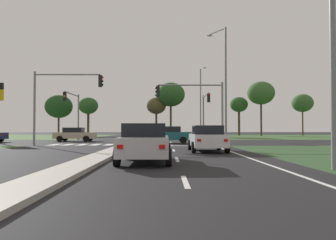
{
  "coord_description": "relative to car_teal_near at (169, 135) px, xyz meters",
  "views": [
    {
      "loc": [
        3.0,
        -2.86,
        1.34
      ],
      "look_at": [
        3.22,
        26.95,
        2.16
      ],
      "focal_mm": 34.77,
      "sensor_mm": 36.0,
      "label": 1
    }
  ],
  "objects": [
    {
      "name": "street_lamp_third",
      "position": [
        5.23,
        20.38,
        5.19
      ],
      "size": [
        0.83,
        2.0,
        10.91
      ],
      "color": "gray",
      "rests_on": "ground"
    },
    {
      "name": "crosswalk_bar_fifth",
      "position": [
        -5.12,
        -2.94,
        -0.8
      ],
      "size": [
        0.7,
        2.8,
        0.01
      ],
      "primitive_type": "cube",
      "color": "silver",
      "rests_on": "ground"
    },
    {
      "name": "car_silver_third",
      "position": [
        -1.14,
        -17.54,
        -0.01
      ],
      "size": [
        2.07,
        4.47,
        1.55
      ],
      "color": "#B7B7BC",
      "rests_on": "ground"
    },
    {
      "name": "edge_line_right",
      "position": [
        3.53,
        -15.74,
        -0.8
      ],
      "size": [
        0.14,
        24.0,
        0.01
      ],
      "primitive_type": "cube",
      "color": "silver",
      "rests_on": "ground"
    },
    {
      "name": "treeline_second",
      "position": [
        -15.38,
        32.61,
        4.98
      ],
      "size": [
        3.78,
        3.78,
        7.46
      ],
      "color": "#423323",
      "rests_on": "ground"
    },
    {
      "name": "treeline_near",
      "position": [
        -21.58,
        34.0,
        4.98
      ],
      "size": [
        5.38,
        5.38,
        8.08
      ],
      "color": "#423323",
      "rests_on": "ground"
    },
    {
      "name": "lane_dash_fifth",
      "position": [
        0.18,
        1.67,
        -0.8
      ],
      "size": [
        0.14,
        2.0,
        0.01
      ],
      "primitive_type": "cube",
      "color": "silver",
      "rests_on": "ground"
    },
    {
      "name": "car_blue_fourth",
      "position": [
        -5.62,
        26.94,
        -0.01
      ],
      "size": [
        2.1,
        4.37,
        1.54
      ],
      "rotation": [
        0.0,
        0.0,
        3.14
      ],
      "color": "navy",
      "rests_on": "ground"
    },
    {
      "name": "crosswalk_bar_fourth",
      "position": [
        -6.27,
        -2.94,
        -0.8
      ],
      "size": [
        0.7,
        2.8,
        0.01
      ],
      "primitive_type": "cube",
      "color": "silver",
      "rests_on": "ground"
    },
    {
      "name": "lane_dash_second",
      "position": [
        0.18,
        -16.33,
        -0.8
      ],
      "size": [
        0.14,
        2.0,
        0.01
      ],
      "primitive_type": "cube",
      "color": "silver",
      "rests_on": "ground"
    },
    {
      "name": "pedestrian_at_median",
      "position": [
        -3.48,
        13.99,
        0.49
      ],
      "size": [
        0.34,
        0.34,
        1.89
      ],
      "rotation": [
        0.0,
        0.0,
        1.33
      ],
      "color": "#335184",
      "rests_on": "median_island_far"
    },
    {
      "name": "traffic_signal_far_left",
      "position": [
        -10.92,
        6.73,
        3.07
      ],
      "size": [
        0.32,
        5.72,
        5.53
      ],
      "color": "gray",
      "rests_on": "ground"
    },
    {
      "name": "car_teal_near",
      "position": [
        0.0,
        0.0,
        0.0
      ],
      "size": [
        4.16,
        1.96,
        1.57
      ],
      "rotation": [
        0.0,
        0.0,
        1.57
      ],
      "color": "#19565B",
      "rests_on": "ground"
    },
    {
      "name": "traffic_signal_far_right",
      "position": [
        4.28,
        6.95,
        2.99
      ],
      "size": [
        0.32,
        5.16,
        5.45
      ],
      "color": "gray",
      "rests_on": "ground"
    },
    {
      "name": "stop_bar_near",
      "position": [
        0.48,
        -4.74,
        -0.8
      ],
      "size": [
        6.4,
        0.5,
        0.01
      ],
      "primitive_type": "cube",
      "color": "silver",
      "rests_on": "ground"
    },
    {
      "name": "grass_verge_far_left",
      "position": [
        -28.82,
        26.76,
        -0.8
      ],
      "size": [
        35.0,
        35.0,
        0.01
      ],
      "primitive_type": "cube",
      "color": "#476B38",
      "rests_on": "ground"
    },
    {
      "name": "treeline_fifth",
      "position": [
        14.67,
        35.6,
        5.42
      ],
      "size": [
        3.6,
        3.6,
        7.86
      ],
      "color": "#423323",
      "rests_on": "ground"
    },
    {
      "name": "treeline_seventh",
      "position": [
        18.3,
        32.48,
        7.52
      ],
      "size": [
        5.29,
        5.29,
        10.6
      ],
      "color": "#423323",
      "rests_on": "ground"
    },
    {
      "name": "median_island_near",
      "position": [
        -3.32,
        -16.74,
        -0.73
      ],
      "size": [
        1.2,
        22.0,
        0.14
      ],
      "primitive_type": "cube",
      "color": "#ADA89E",
      "rests_on": "ground"
    },
    {
      "name": "treeline_sixth",
      "position": [
        27.65,
        35.43,
        5.8
      ],
      "size": [
        4.29,
        4.29,
        8.45
      ],
      "color": "#423323",
      "rests_on": "ground"
    },
    {
      "name": "grass_verge_far_right",
      "position": [
        22.18,
        26.76,
        -0.8
      ],
      "size": [
        35.0,
        35.0,
        0.01
      ],
      "primitive_type": "cube",
      "color": "#385B2D",
      "rests_on": "ground"
    },
    {
      "name": "car_beige_fifth",
      "position": [
        -10.05,
        4.29,
        -0.04
      ],
      "size": [
        4.33,
        1.97,
        1.49
      ],
      "rotation": [
        0.0,
        0.0,
        -1.57
      ],
      "color": "#BCAD8E",
      "rests_on": "ground"
    },
    {
      "name": "treeline_fourth",
      "position": [
        0.65,
        30.59,
        7.01
      ],
      "size": [
        5.33,
        5.33,
        10.1
      ],
      "color": "#423323",
      "rests_on": "ground"
    },
    {
      "name": "crosswalk_bar_near",
      "position": [
        -9.72,
        -2.94,
        -0.8
      ],
      "size": [
        0.7,
        2.8,
        0.01
      ],
      "primitive_type": "cube",
      "color": "silver",
      "rests_on": "ground"
    },
    {
      "name": "traffic_signal_near_right",
      "position": [
        2.14,
        -4.34,
        2.82
      ],
      "size": [
        5.56,
        0.32,
        5.15
      ],
      "color": "gray",
      "rests_on": "ground"
    },
    {
      "name": "median_island_far",
      "position": [
        -3.32,
        27.26,
        -0.73
      ],
      "size": [
        1.2,
        36.0,
        0.14
      ],
      "primitive_type": "cube",
      "color": "gray",
      "rests_on": "ground"
    },
    {
      "name": "treeline_third",
      "position": [
        -2.1,
        31.18,
        4.9
      ],
      "size": [
        3.71,
        3.71,
        7.34
      ],
      "color": "#423323",
      "rests_on": "ground"
    },
    {
      "name": "traffic_signal_near_left",
      "position": [
        -8.91,
        -4.34,
        3.37
      ],
      "size": [
        5.65,
        0.32,
        6.0
      ],
      "color": "gray",
      "rests_on": "ground"
    },
    {
      "name": "crosswalk_bar_sixth",
      "position": [
        -3.97,
        -2.94,
        -0.8
      ],
      "size": [
        0.7,
        2.8,
        0.01
      ],
      "primitive_type": "cube",
      "color": "silver",
      "rests_on": "ground"
    },
    {
      "name": "lane_dash_third",
      "position": [
        0.18,
        -10.33,
        -0.8
      ],
      "size": [
        0.14,
        2.0,
        0.01
      ],
      "primitive_type": "cube",
      "color": "silver",
      "rests_on": "ground"
    },
    {
      "name": "crosswalk_bar_seventh",
      "position": [
        -2.82,
        -2.94,
        -0.8
      ],
      "size": [
        0.7,
        2.8,
        0.01
      ],
      "primitive_type": "cube",
      "color": "silver",
      "rests_on": "ground"
    },
    {
      "name": "lane_dash_fourth",
      "position": [
        0.18,
        -4.33,
        -0.8
      ],
      "size": [
        0.14,
        2.0,
        0.01
      ],
      "primitive_type": "cube",
      "color": "silver",
      "rests_on": "ground"
    },
    {
      "name": "street_lamp_second",
      "position": [
        5.09,
        -0.78,
        5.15
      ],
      "size": [
        1.56,
        2.24,
        10.73
      ],
      "color": "gray",
      "rests_on": "ground"
    },
    {
      "name": "crosswalk_bar_third",
      "position": [
        -7.42,
        -2.94,
        -0.8
      ],
      "size": [
        0.7,
        2.8,
        0.01
      ],
      "primitive_type": "cube",
      "color": "silver",
      "rests_on": "ground"
    },
    {
      "name": "lane_dash_near",
      "position": [
        0.18,
        -22.33,
        -0.8
      ],
      "size": [
        0.14,
        2.0,
        0.01
      ],
      "primitive_type": "cube",
      "color": "silver",
      "rests_on": "ground"
    },
    {
      "name": "ground_plane",
      "position": [
        -3.32,
        2.26,
        -0.8
      ],
      "size": [
        200.0,
        200.0,
        0.0
      ],
      "primitive_type": "plane",
      "color": "black"
    },
    {
      "name": "car_white_second",
      "position": [
        2.15,
        -11.26,
        -0.01
      ],
      "size": [
        2.08,
        4.54,
        1.54
      ],
      "color": "silver",
      "rests_on": "ground"
    },
    {
      "name": "crosswalk_bar_second",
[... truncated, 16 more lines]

